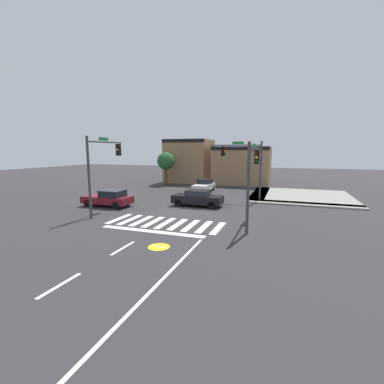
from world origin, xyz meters
The scene contains 13 objects.
ground_plane centered at (0.00, 0.00, 0.00)m, with size 120.00×120.00×0.00m, color #302D30.
crosswalk_near centered at (0.00, -4.50, 0.00)m, with size 7.69×2.89×0.01m.
lane_markings centered at (1.16, -11.43, 0.00)m, with size 6.80×18.75×0.01m.
bike_detector_marking centered at (1.62, -8.75, 0.00)m, with size 1.12×1.12×0.01m.
curb_corner_northeast centered at (8.49, 9.42, 0.07)m, with size 10.00×10.60×0.15m.
storefront_row centered at (-3.06, 19.00, 3.01)m, with size 15.27×6.59×6.48m.
traffic_signal_southwest centered at (-5.58, -3.52, 4.02)m, with size 0.32×4.13×5.82m.
traffic_signal_northeast centered at (3.47, 5.90, 3.99)m, with size 5.01×0.32×5.72m.
traffic_signal_southeast centered at (5.49, -3.11, 3.74)m, with size 0.32×5.58×5.32m.
car_black centered at (0.28, 1.55, 0.72)m, with size 4.35×1.72×1.42m.
car_maroon centered at (-6.99, -1.11, 0.72)m, with size 4.28×1.86×1.45m.
car_white centered at (-1.67, 9.94, 0.72)m, with size 1.74×4.14×1.45m.
roadside_tree centered at (-8.50, 14.00, 3.35)m, with size 2.41×2.41×4.61m.
Camera 1 is at (7.54, -20.54, 4.81)m, focal length 25.32 mm.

